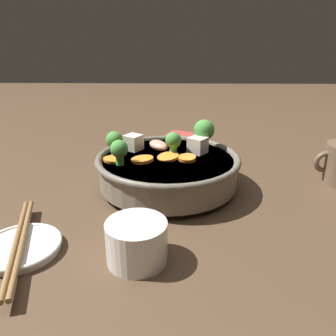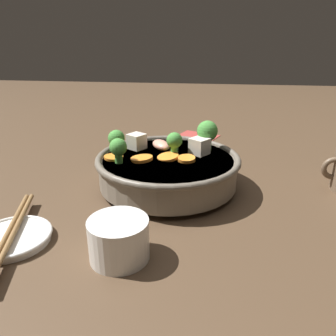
{
  "view_description": "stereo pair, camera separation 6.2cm",
  "coord_description": "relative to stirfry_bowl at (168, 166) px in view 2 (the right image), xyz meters",
  "views": [
    {
      "loc": [
        -0.01,
        0.57,
        0.27
      ],
      "look_at": [
        0.0,
        0.0,
        0.04
      ],
      "focal_mm": 35.0,
      "sensor_mm": 36.0,
      "label": 1
    },
    {
      "loc": [
        -0.07,
        0.57,
        0.27
      ],
      "look_at": [
        0.0,
        0.0,
        0.04
      ],
      "focal_mm": 35.0,
      "sensor_mm": 36.0,
      "label": 2
    }
  ],
  "objects": [
    {
      "name": "chopsticks_pair",
      "position": [
        0.19,
        0.21,
        -0.03
      ],
      "size": [
        0.08,
        0.22,
        0.01
      ],
      "color": "olive",
      "rests_on": "side_saucer"
    },
    {
      "name": "tea_cup",
      "position": [
        0.03,
        0.22,
        -0.01
      ],
      "size": [
        0.08,
        0.08,
        0.06
      ],
      "color": "white",
      "rests_on": "ground_plane"
    },
    {
      "name": "side_saucer",
      "position": [
        0.19,
        0.21,
        -0.04
      ],
      "size": [
        0.11,
        0.11,
        0.01
      ],
      "color": "white",
      "rests_on": "ground_plane"
    },
    {
      "name": "ground_plane",
      "position": [
        -0.0,
        0.0,
        -0.04
      ],
      "size": [
        3.0,
        3.0,
        0.0
      ],
      "primitive_type": "plane",
      "color": "#4C3826"
    },
    {
      "name": "stirfry_bowl",
      "position": [
        0.0,
        0.0,
        0.0
      ],
      "size": [
        0.27,
        0.27,
        0.12
      ],
      "color": "slate",
      "rests_on": "ground_plane"
    },
    {
      "name": "napkin",
      "position": [
        -0.04,
        -0.35,
        -0.04
      ],
      "size": [
        0.13,
        0.11,
        0.0
      ],
      "color": "#A33833",
      "rests_on": "ground_plane"
    }
  ]
}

